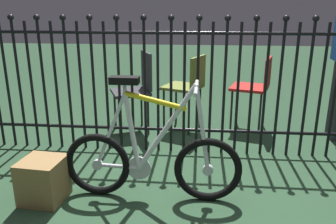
{
  "coord_description": "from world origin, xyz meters",
  "views": [
    {
      "loc": [
        0.15,
        -2.4,
        1.37
      ],
      "look_at": [
        -0.08,
        0.21,
        0.55
      ],
      "focal_mm": 36.79,
      "sensor_mm": 36.0,
      "label": 1
    }
  ],
  "objects_px": {
    "bicycle": "(151,160)",
    "chair_charcoal": "(138,84)",
    "display_crate": "(43,180)",
    "chair_olive": "(188,84)",
    "chair_red": "(256,84)"
  },
  "relations": [
    {
      "from": "display_crate",
      "to": "chair_red",
      "type": "bearing_deg",
      "value": 44.09
    },
    {
      "from": "chair_charcoal",
      "to": "chair_olive",
      "type": "bearing_deg",
      "value": 6.34
    },
    {
      "from": "chair_charcoal",
      "to": "chair_red",
      "type": "bearing_deg",
      "value": 7.56
    },
    {
      "from": "display_crate",
      "to": "chair_charcoal",
      "type": "bearing_deg",
      "value": 74.01
    },
    {
      "from": "chair_red",
      "to": "chair_olive",
      "type": "relative_size",
      "value": 0.97
    },
    {
      "from": "chair_charcoal",
      "to": "display_crate",
      "type": "height_order",
      "value": "chair_charcoal"
    },
    {
      "from": "bicycle",
      "to": "display_crate",
      "type": "bearing_deg",
      "value": -172.19
    },
    {
      "from": "chair_red",
      "to": "chair_olive",
      "type": "bearing_deg",
      "value": -171.54
    },
    {
      "from": "chair_charcoal",
      "to": "chair_red",
      "type": "relative_size",
      "value": 1.08
    },
    {
      "from": "bicycle",
      "to": "chair_charcoal",
      "type": "xyz_separation_m",
      "value": [
        -0.34,
        1.41,
        0.23
      ]
    },
    {
      "from": "chair_charcoal",
      "to": "chair_red",
      "type": "xyz_separation_m",
      "value": [
        1.31,
        0.17,
        -0.01
      ]
    },
    {
      "from": "chair_charcoal",
      "to": "chair_olive",
      "type": "xyz_separation_m",
      "value": [
        0.56,
        0.06,
        0.0
      ]
    },
    {
      "from": "bicycle",
      "to": "chair_olive",
      "type": "bearing_deg",
      "value": 81.79
    },
    {
      "from": "bicycle",
      "to": "chair_charcoal",
      "type": "distance_m",
      "value": 1.47
    },
    {
      "from": "chair_olive",
      "to": "display_crate",
      "type": "bearing_deg",
      "value": -122.12
    }
  ]
}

